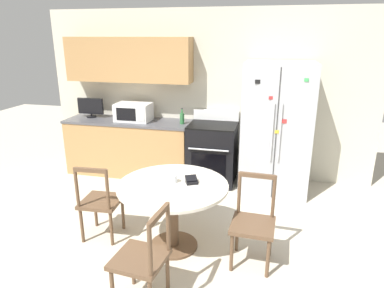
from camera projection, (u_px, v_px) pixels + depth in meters
ground_plane at (153, 269)px, 3.38m from camera, size 14.00×14.00×0.00m
back_wall at (186, 86)px, 5.41m from camera, size 5.20×0.44×2.60m
kitchen_counter at (130, 147)px, 5.63m from camera, size 2.04×0.64×0.90m
refrigerator at (276, 128)px, 4.88m from camera, size 0.95×0.81×1.86m
oven_range at (212, 153)px, 5.30m from camera, size 0.72×0.68×1.08m
microwave at (134, 112)px, 5.43m from camera, size 0.55×0.38×0.28m
countertop_tv at (91, 107)px, 5.64m from camera, size 0.44×0.16×0.32m
counter_bottle at (182, 118)px, 5.24m from camera, size 0.07×0.07×0.24m
dining_table at (173, 197)px, 3.57m from camera, size 1.15×1.15×0.74m
dining_chair_near at (143, 259)px, 2.84m from camera, size 0.46×0.46×0.90m
dining_chair_left at (100, 202)px, 3.80m from camera, size 0.44×0.44×0.90m
dining_chair_right at (253, 223)px, 3.37m from camera, size 0.44×0.44×0.90m
candle_glass at (173, 179)px, 3.56m from camera, size 0.08×0.08×0.08m
wallet at (191, 180)px, 3.55m from camera, size 0.16×0.17×0.07m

